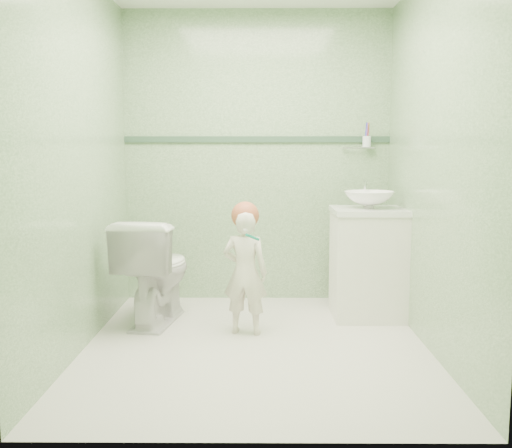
{
  "coord_description": "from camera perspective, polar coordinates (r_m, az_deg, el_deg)",
  "views": [
    {
      "loc": [
        0.03,
        -3.63,
        1.26
      ],
      "look_at": [
        0.0,
        0.15,
        0.78
      ],
      "focal_mm": 40.85,
      "sensor_mm": 36.0,
      "label": 1
    }
  ],
  "objects": [
    {
      "name": "ground",
      "position": [
        3.84,
        -0.02,
        -11.9
      ],
      "size": [
        2.5,
        2.5,
        0.0
      ],
      "primitive_type": "plane",
      "color": "silver",
      "rests_on": "ground"
    },
    {
      "name": "room_shell",
      "position": [
        3.63,
        -0.02,
        6.29
      ],
      "size": [
        2.5,
        2.54,
        2.4
      ],
      "color": "gray",
      "rests_on": "ground"
    },
    {
      "name": "trim_stripe",
      "position": [
        4.87,
        0.09,
        8.29
      ],
      "size": [
        2.2,
        0.02,
        0.05
      ],
      "primitive_type": "cube",
      "color": "#33513D",
      "rests_on": "room_shell"
    },
    {
      "name": "vanity",
      "position": [
        4.49,
        10.85,
        -3.94
      ],
      "size": [
        0.52,
        0.5,
        0.8
      ],
      "primitive_type": "cube",
      "color": "white",
      "rests_on": "ground"
    },
    {
      "name": "counter",
      "position": [
        4.43,
        10.98,
        1.27
      ],
      "size": [
        0.54,
        0.52,
        0.04
      ],
      "primitive_type": "cube",
      "color": "white",
      "rests_on": "vanity"
    },
    {
      "name": "basin",
      "position": [
        4.42,
        11.01,
        2.35
      ],
      "size": [
        0.37,
        0.37,
        0.13
      ],
      "primitive_type": "imported",
      "color": "white",
      "rests_on": "counter"
    },
    {
      "name": "faucet",
      "position": [
        4.6,
        10.61,
        3.54
      ],
      "size": [
        0.03,
        0.13,
        0.18
      ],
      "color": "silver",
      "rests_on": "counter"
    },
    {
      "name": "cup_holder",
      "position": [
        4.89,
        10.71,
        7.96
      ],
      "size": [
        0.26,
        0.07,
        0.21
      ],
      "color": "silver",
      "rests_on": "room_shell"
    },
    {
      "name": "toilet",
      "position": [
        4.33,
        -9.83,
        -4.5
      ],
      "size": [
        0.54,
        0.82,
        0.77
      ],
      "primitive_type": "imported",
      "rotation": [
        0.0,
        0.0,
        2.99
      ],
      "color": "white",
      "rests_on": "ground"
    },
    {
      "name": "toddler",
      "position": [
        4.0,
        -1.06,
        -4.78
      ],
      "size": [
        0.35,
        0.26,
        0.85
      ],
      "primitive_type": "imported",
      "rotation": [
        0.0,
        0.0,
        2.94
      ],
      "color": "white",
      "rests_on": "ground"
    },
    {
      "name": "hair_cap",
      "position": [
        3.96,
        -1.07,
        0.85
      ],
      "size": [
        0.19,
        0.19,
        0.19
      ],
      "primitive_type": "sphere",
      "color": "#AE5736",
      "rests_on": "toddler"
    },
    {
      "name": "teal_toothbrush",
      "position": [
        3.82,
        -0.42,
        -1.22
      ],
      "size": [
        0.11,
        0.14,
        0.08
      ],
      "color": "#0D8068",
      "rests_on": "toddler"
    }
  ]
}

